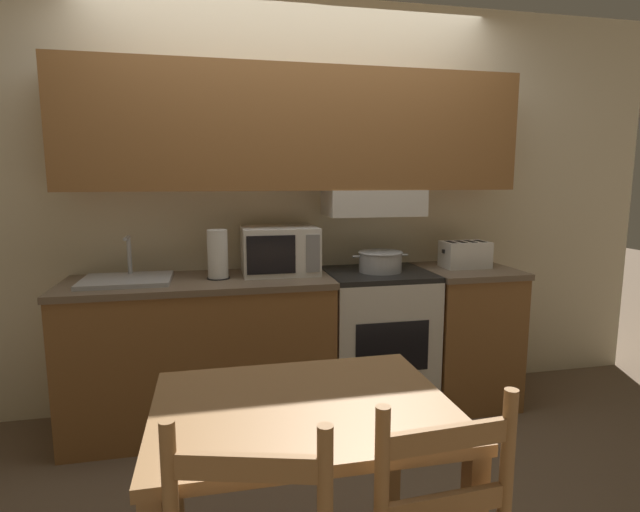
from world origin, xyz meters
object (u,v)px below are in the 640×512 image
at_px(toaster, 465,254).
at_px(paper_towel_roll, 218,254).
at_px(stove_range, 377,340).
at_px(dining_table, 303,441).
at_px(sink_basin, 127,279).
at_px(microwave, 279,250).
at_px(cooking_pot, 380,261).

relative_size(toaster, paper_towel_roll, 1.08).
xyz_separation_m(stove_range, dining_table, (-0.74, -1.44, 0.19)).
relative_size(sink_basin, dining_table, 0.52).
relative_size(toaster, sink_basin, 0.64).
relative_size(microwave, toaster, 1.47).
bearing_deg(microwave, cooking_pot, -8.03).
relative_size(cooking_pot, sink_basin, 0.74).
height_order(stove_range, paper_towel_roll, paper_towel_roll).
xyz_separation_m(cooking_pot, paper_towel_roll, (-0.98, -0.00, 0.07)).
bearing_deg(sink_basin, microwave, 5.56).
height_order(microwave, toaster, microwave).
xyz_separation_m(cooking_pot, toaster, (0.58, 0.03, 0.02)).
bearing_deg(toaster, stove_range, -178.16).
relative_size(stove_range, microwave, 1.98).
bearing_deg(cooking_pot, microwave, 171.97).
bearing_deg(paper_towel_roll, sink_basin, 179.51).
relative_size(paper_towel_roll, dining_table, 0.31).
bearing_deg(dining_table, microwave, 84.80).
xyz_separation_m(toaster, dining_table, (-1.33, -1.46, -0.33)).
distance_m(cooking_pot, toaster, 0.58).
bearing_deg(cooking_pot, sink_basin, 179.92).
height_order(toaster, sink_basin, sink_basin).
distance_m(sink_basin, paper_towel_roll, 0.51).
xyz_separation_m(stove_range, paper_towel_roll, (-0.97, -0.01, 0.58)).
xyz_separation_m(microwave, dining_table, (-0.14, -1.52, -0.39)).
distance_m(toaster, paper_towel_roll, 1.56).
height_order(stove_range, sink_basin, sink_basin).
xyz_separation_m(paper_towel_roll, dining_table, (0.23, -1.43, -0.39)).
bearing_deg(dining_table, sink_basin, 116.83).
bearing_deg(paper_towel_roll, microwave, 13.57).
height_order(stove_range, microwave, microwave).
bearing_deg(paper_towel_roll, dining_table, -80.95).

